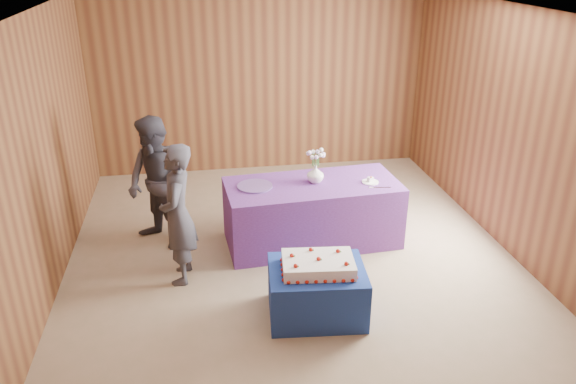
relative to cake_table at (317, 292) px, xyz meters
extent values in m
plane|color=gray|center=(-0.05, 0.97, -0.25)|extent=(6.00, 6.00, 0.00)
cube|color=brown|center=(-0.05, 3.97, 1.10)|extent=(5.00, 0.04, 2.70)
cube|color=brown|center=(-0.05, -2.03, 1.10)|extent=(5.00, 0.04, 2.70)
cube|color=brown|center=(-2.55, 0.97, 1.10)|extent=(0.04, 6.00, 2.70)
cube|color=brown|center=(2.45, 0.97, 1.10)|extent=(0.04, 6.00, 2.70)
cube|color=white|center=(-0.05, 0.97, 2.45)|extent=(5.00, 6.00, 0.04)
cube|color=#1B2D97|center=(0.00, 0.00, 0.00)|extent=(0.96, 0.78, 0.50)
cube|color=#703798|center=(0.25, 1.43, 0.12)|extent=(2.05, 1.03, 0.75)
cube|color=white|center=(0.00, -0.02, 0.31)|extent=(0.70, 0.51, 0.12)
sphere|color=#AB180D|center=(-0.35, -0.20, 0.27)|extent=(0.04, 0.04, 0.04)
sphere|color=#AB180D|center=(0.31, -0.27, 0.27)|extent=(0.04, 0.04, 0.04)
sphere|color=#AB180D|center=(-0.30, 0.24, 0.27)|extent=(0.04, 0.04, 0.04)
sphere|color=#AB180D|center=(0.35, 0.17, 0.27)|extent=(0.04, 0.04, 0.04)
sphere|color=#AB180D|center=(-0.21, -0.10, 0.39)|extent=(0.04, 0.04, 0.04)
cone|color=#155212|center=(-0.18, -0.10, 0.38)|extent=(0.02, 0.03, 0.03)
sphere|color=#AB180D|center=(0.19, 0.06, 0.39)|extent=(0.04, 0.04, 0.04)
cone|color=#155212|center=(0.22, 0.06, 0.38)|extent=(0.02, 0.03, 0.03)
sphere|color=#AB180D|center=(0.00, -0.02, 0.39)|extent=(0.04, 0.04, 0.04)
cone|color=#155212|center=(0.03, -0.02, 0.38)|extent=(0.02, 0.03, 0.03)
imported|color=white|center=(0.29, 1.47, 0.60)|extent=(0.23, 0.23, 0.20)
cylinder|color=#2B6D2E|center=(0.32, 1.47, 0.78)|extent=(0.01, 0.01, 0.15)
sphere|color=#E5C2FB|center=(0.38, 1.47, 0.85)|extent=(0.05, 0.05, 0.05)
cylinder|color=#2B6D2E|center=(0.32, 1.49, 0.78)|extent=(0.01, 0.01, 0.15)
sphere|color=white|center=(0.36, 1.52, 0.85)|extent=(0.05, 0.05, 0.05)
cylinder|color=#2B6D2E|center=(0.30, 1.50, 0.78)|extent=(0.01, 0.01, 0.15)
sphere|color=#E5C2FB|center=(0.32, 1.55, 0.85)|extent=(0.05, 0.05, 0.05)
cylinder|color=#2B6D2E|center=(0.28, 1.51, 0.78)|extent=(0.01, 0.01, 0.15)
sphere|color=white|center=(0.28, 1.56, 0.85)|extent=(0.05, 0.05, 0.05)
cylinder|color=#2B6D2E|center=(0.27, 1.50, 0.78)|extent=(0.01, 0.01, 0.15)
sphere|color=#E5C2FB|center=(0.23, 1.54, 0.85)|extent=(0.05, 0.05, 0.05)
cylinder|color=#2B6D2E|center=(0.25, 1.48, 0.78)|extent=(0.01, 0.01, 0.15)
sphere|color=white|center=(0.20, 1.50, 0.85)|extent=(0.05, 0.05, 0.05)
cylinder|color=#2B6D2E|center=(0.25, 1.46, 0.78)|extent=(0.01, 0.01, 0.15)
sphere|color=#E5C2FB|center=(0.20, 1.45, 0.85)|extent=(0.05, 0.05, 0.05)
cylinder|color=#2B6D2E|center=(0.27, 1.45, 0.78)|extent=(0.01, 0.01, 0.15)
sphere|color=white|center=(0.23, 1.41, 0.85)|extent=(0.05, 0.05, 0.05)
cylinder|color=#2B6D2E|center=(0.28, 1.44, 0.78)|extent=(0.01, 0.01, 0.15)
sphere|color=#E5C2FB|center=(0.28, 1.39, 0.85)|extent=(0.05, 0.05, 0.05)
cylinder|color=#2B6D2E|center=(0.30, 1.44, 0.78)|extent=(0.01, 0.01, 0.15)
sphere|color=white|center=(0.32, 1.39, 0.85)|extent=(0.05, 0.05, 0.05)
cylinder|color=#2B6D2E|center=(0.32, 1.45, 0.78)|extent=(0.01, 0.01, 0.15)
sphere|color=#E5C2FB|center=(0.36, 1.43, 0.85)|extent=(0.05, 0.05, 0.05)
cylinder|color=#674992|center=(-0.42, 1.45, 0.51)|extent=(0.55, 0.55, 0.02)
cylinder|color=white|center=(0.92, 1.36, 0.51)|extent=(0.24, 0.24, 0.01)
cube|color=white|center=(0.92, 1.36, 0.54)|extent=(0.07, 0.07, 0.05)
sphere|color=#AB180D|center=(0.92, 1.34, 0.58)|extent=(0.02, 0.02, 0.02)
cube|color=silver|center=(0.97, 1.20, 0.50)|extent=(0.26, 0.06, 0.00)
imported|color=#393843|center=(-1.27, 0.86, 0.50)|extent=(0.42, 0.58, 1.51)
imported|color=#363540|center=(-1.52, 1.67, 0.53)|extent=(0.94, 0.95, 1.55)
camera|label=1|loc=(-1.01, -4.38, 3.03)|focal=35.00mm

